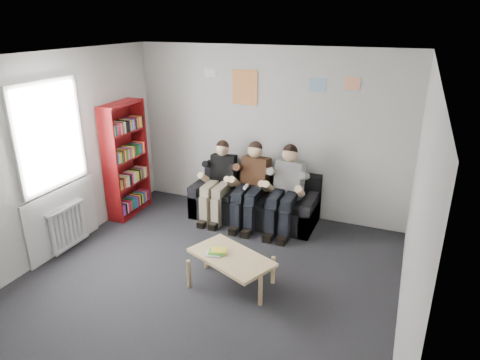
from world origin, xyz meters
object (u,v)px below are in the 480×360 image
at_px(sofa, 255,202).
at_px(coffee_table, 231,259).
at_px(bookshelf, 126,160).
at_px(person_middle, 251,186).
at_px(person_left, 219,182).
at_px(person_right, 285,191).

xyz_separation_m(sofa, coffee_table, (0.39, -1.87, 0.08)).
bearing_deg(bookshelf, person_middle, 7.67).
height_order(person_left, person_middle, person_middle).
bearing_deg(bookshelf, person_left, 11.74).
bearing_deg(person_left, person_middle, -8.61).
xyz_separation_m(person_left, person_right, (1.11, -0.00, 0.02)).
bearing_deg(person_left, bookshelf, -173.42).
distance_m(sofa, person_left, 0.68).
height_order(coffee_table, person_middle, person_middle).
bearing_deg(bookshelf, person_right, 5.36).
height_order(bookshelf, person_left, bookshelf).
height_order(bookshelf, coffee_table, bookshelf).
height_order(sofa, person_right, person_right).
bearing_deg(person_left, coffee_table, -69.01).
bearing_deg(person_middle, person_left, -176.42).
bearing_deg(person_right, coffee_table, -89.78).
relative_size(person_left, person_right, 0.96).
bearing_deg(sofa, coffee_table, -78.29).
bearing_deg(coffee_table, person_middle, 103.01).
height_order(coffee_table, person_right, person_right).
bearing_deg(person_right, bookshelf, -165.51).
xyz_separation_m(sofa, person_right, (0.56, -0.19, 0.37)).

